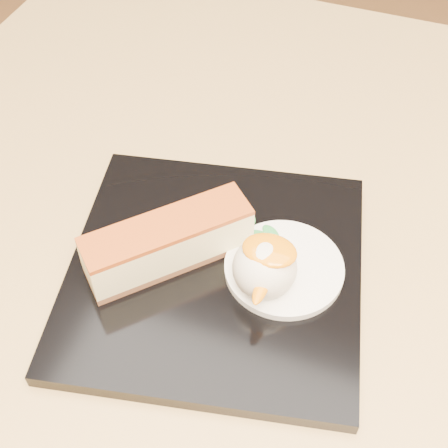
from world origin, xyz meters
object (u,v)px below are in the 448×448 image
at_px(dessert_plate, 215,271).
at_px(ice_cream_scoop, 265,268).
at_px(table, 267,366).
at_px(cheesecake, 168,242).

distance_m(dessert_plate, ice_cream_scoop, 0.05).
bearing_deg(ice_cream_scoop, dessert_plate, 172.87).
xyz_separation_m(table, cheesecake, (-0.08, -0.03, 0.19)).
bearing_deg(table, cheesecake, -161.36).
distance_m(dessert_plate, cheesecake, 0.04).
bearing_deg(dessert_plate, cheesecake, -171.87).
bearing_deg(ice_cream_scoop, table, 81.89).
relative_size(dessert_plate, ice_cream_scoop, 4.73).
height_order(dessert_plate, ice_cream_scoop, ice_cream_scoop).
relative_size(cheesecake, ice_cream_scoop, 2.47).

